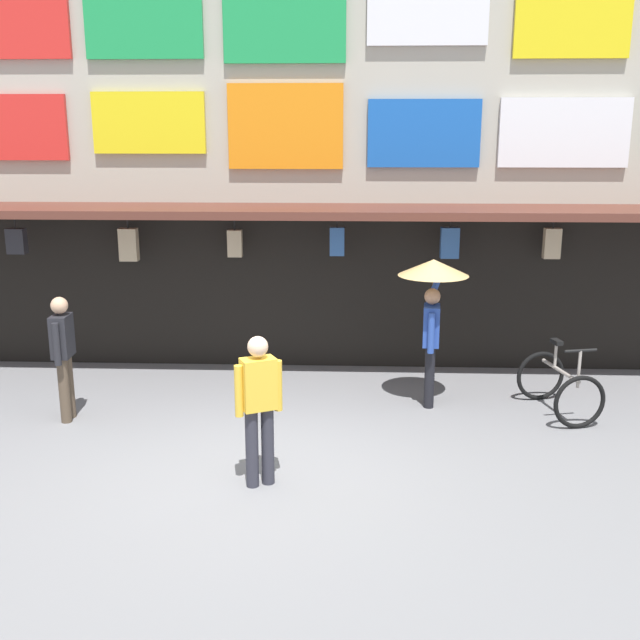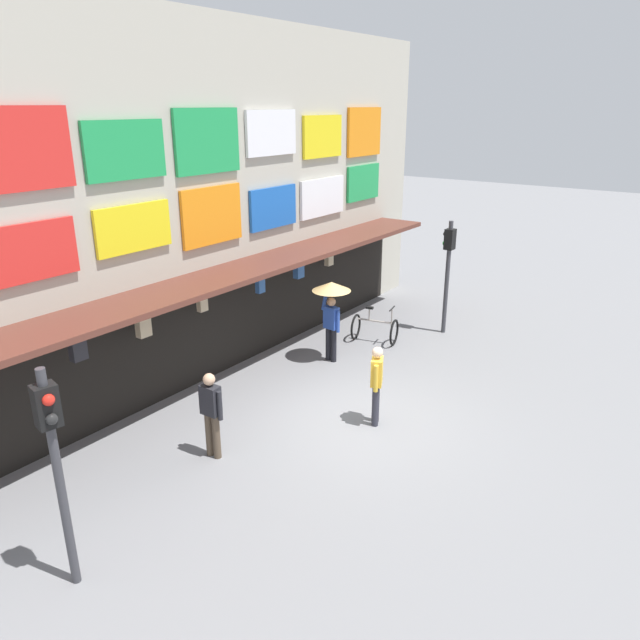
{
  "view_description": "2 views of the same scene",
  "coord_description": "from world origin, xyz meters",
  "px_view_note": "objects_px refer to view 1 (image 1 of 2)",
  "views": [
    {
      "loc": [
        1.03,
        -7.9,
        3.76
      ],
      "look_at": [
        0.61,
        1.95,
        1.28
      ],
      "focal_mm": 42.36,
      "sensor_mm": 36.0,
      "label": 1
    },
    {
      "loc": [
        -9.35,
        -5.78,
        6.17
      ],
      "look_at": [
        0.72,
        1.5,
        1.66
      ],
      "focal_mm": 33.55,
      "sensor_mm": 36.0,
      "label": 2
    }
  ],
  "objects_px": {
    "bicycle_parked": "(559,386)",
    "pedestrian_with_umbrella": "(433,291)",
    "pedestrian_in_purple": "(63,352)",
    "pedestrian_in_white": "(259,403)"
  },
  "relations": [
    {
      "from": "bicycle_parked",
      "to": "pedestrian_with_umbrella",
      "type": "xyz_separation_m",
      "value": [
        -1.73,
        0.25,
        1.25
      ]
    },
    {
      "from": "pedestrian_with_umbrella",
      "to": "pedestrian_in_purple",
      "type": "xyz_separation_m",
      "value": [
        -4.88,
        -0.75,
        -0.69
      ]
    },
    {
      "from": "pedestrian_with_umbrella",
      "to": "pedestrian_in_white",
      "type": "bearing_deg",
      "value": -129.15
    },
    {
      "from": "pedestrian_with_umbrella",
      "to": "pedestrian_in_purple",
      "type": "relative_size",
      "value": 1.24
    },
    {
      "from": "bicycle_parked",
      "to": "pedestrian_in_white",
      "type": "bearing_deg",
      "value": -148.86
    },
    {
      "from": "bicycle_parked",
      "to": "pedestrian_with_umbrella",
      "type": "relative_size",
      "value": 0.62
    },
    {
      "from": "pedestrian_with_umbrella",
      "to": "pedestrian_in_white",
      "type": "distance_m",
      "value": 3.36
    },
    {
      "from": "pedestrian_in_purple",
      "to": "pedestrian_with_umbrella",
      "type": "bearing_deg",
      "value": 8.78
    },
    {
      "from": "bicycle_parked",
      "to": "pedestrian_in_white",
      "type": "relative_size",
      "value": 0.77
    },
    {
      "from": "pedestrian_in_white",
      "to": "bicycle_parked",
      "type": "bearing_deg",
      "value": 31.14
    }
  ]
}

